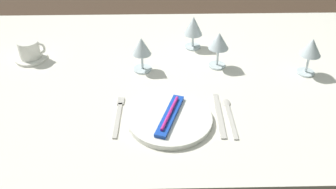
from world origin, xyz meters
The scene contains 12 objects.
dining_table centered at (0.00, 0.00, 0.66)m, with size 1.80×1.11×0.74m.
dinner_plate centered at (0.00, -0.28, 0.75)m, with size 0.27×0.27×0.02m, color white.
toothbrush_package centered at (0.00, -0.28, 0.77)m, with size 0.10×0.21×0.02m.
fork_outer centered at (-0.17, -0.24, 0.74)m, with size 0.02×0.21×0.00m.
dinner_knife centered at (0.16, -0.25, 0.74)m, with size 0.02×0.23×0.00m.
spoon_soup centered at (0.20, -0.24, 0.74)m, with size 0.03×0.21×0.01m.
saucer_left centered at (-0.55, 0.13, 0.74)m, with size 0.13×0.13×0.01m, color white.
coffee_cup_left centered at (-0.54, 0.13, 0.79)m, with size 0.11×0.08×0.07m.
wine_glass_centre centered at (-0.10, 0.04, 0.83)m, with size 0.07×0.07×0.14m.
wine_glass_left centered at (0.11, 0.21, 0.83)m, with size 0.08×0.08×0.14m.
wine_glass_right centered at (0.52, 0.00, 0.84)m, with size 0.08×0.08×0.14m.
wine_glass_far centered at (0.19, 0.06, 0.84)m, with size 0.08×0.08×0.14m.
Camera 1 is at (-0.03, -1.23, 1.53)m, focal length 41.33 mm.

